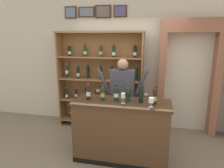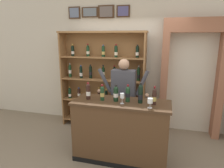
{
  "view_description": "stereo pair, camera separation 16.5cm",
  "coord_description": "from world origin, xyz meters",
  "px_view_note": "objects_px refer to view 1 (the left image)",
  "views": [
    {
      "loc": [
        0.71,
        -3.11,
        2.09
      ],
      "look_at": [
        -0.01,
        0.14,
        1.3
      ],
      "focal_mm": 32.1,
      "sensor_mm": 36.0,
      "label": 1
    },
    {
      "loc": [
        0.87,
        -3.07,
        2.09
      ],
      "look_at": [
        -0.01,
        0.14,
        1.3
      ],
      "focal_mm": 32.1,
      "sensor_mm": 36.0,
      "label": 2
    }
  ],
  "objects_px": {
    "tasting_counter": "(121,130)",
    "wine_glass_center": "(123,96)",
    "shopkeeper": "(122,92)",
    "wine_shelf": "(100,78)",
    "tasting_bottle_bianco": "(116,93)",
    "tasting_bottle_prosecco": "(128,93)",
    "tasting_bottle_grappa": "(88,92)",
    "wine_glass_right": "(151,101)",
    "tasting_bottle_brunello": "(103,93)",
    "tasting_bottle_super_tuscan": "(155,96)",
    "tasting_bottle_chianti": "(141,94)"
  },
  "relations": [
    {
      "from": "tasting_bottle_prosecco",
      "to": "wine_glass_right",
      "type": "distance_m",
      "value": 0.43
    },
    {
      "from": "tasting_bottle_chianti",
      "to": "tasting_bottle_bianco",
      "type": "bearing_deg",
      "value": -178.45
    },
    {
      "from": "tasting_bottle_prosecco",
      "to": "tasting_bottle_super_tuscan",
      "type": "bearing_deg",
      "value": -5.2
    },
    {
      "from": "tasting_bottle_bianco",
      "to": "tasting_bottle_prosecco",
      "type": "height_order",
      "value": "tasting_bottle_prosecco"
    },
    {
      "from": "tasting_counter",
      "to": "tasting_bottle_chianti",
      "type": "height_order",
      "value": "tasting_bottle_chianti"
    },
    {
      "from": "tasting_bottle_grappa",
      "to": "tasting_counter",
      "type": "bearing_deg",
      "value": 2.21
    },
    {
      "from": "tasting_bottle_bianco",
      "to": "wine_glass_center",
      "type": "bearing_deg",
      "value": -37.36
    },
    {
      "from": "wine_shelf",
      "to": "tasting_counter",
      "type": "distance_m",
      "value": 1.52
    },
    {
      "from": "tasting_counter",
      "to": "tasting_bottle_bianco",
      "type": "xyz_separation_m",
      "value": [
        -0.09,
        0.0,
        0.66
      ]
    },
    {
      "from": "tasting_bottle_chianti",
      "to": "tasting_bottle_super_tuscan",
      "type": "bearing_deg",
      "value": -7.56
    },
    {
      "from": "shopkeeper",
      "to": "tasting_bottle_chianti",
      "type": "relative_size",
      "value": 5.0
    },
    {
      "from": "tasting_bottle_super_tuscan",
      "to": "wine_glass_right",
      "type": "distance_m",
      "value": 0.17
    },
    {
      "from": "wine_shelf",
      "to": "tasting_bottle_grappa",
      "type": "xyz_separation_m",
      "value": [
        0.13,
        -1.21,
        0.03
      ]
    },
    {
      "from": "tasting_bottle_brunello",
      "to": "tasting_bottle_chianti",
      "type": "relative_size",
      "value": 0.81
    },
    {
      "from": "tasting_bottle_brunello",
      "to": "tasting_counter",
      "type": "bearing_deg",
      "value": 3.13
    },
    {
      "from": "tasting_bottle_bianco",
      "to": "wine_shelf",
      "type": "bearing_deg",
      "value": 117.23
    },
    {
      "from": "wine_shelf",
      "to": "tasting_bottle_bianco",
      "type": "xyz_separation_m",
      "value": [
        0.61,
        -1.18,
        0.02
      ]
    },
    {
      "from": "wine_shelf",
      "to": "tasting_counter",
      "type": "bearing_deg",
      "value": -59.5
    },
    {
      "from": "shopkeeper",
      "to": "wine_glass_center",
      "type": "distance_m",
      "value": 0.7
    },
    {
      "from": "tasting_bottle_brunello",
      "to": "tasting_bottle_bianco",
      "type": "bearing_deg",
      "value": 5.48
    },
    {
      "from": "tasting_bottle_chianti",
      "to": "wine_glass_center",
      "type": "distance_m",
      "value": 0.3
    },
    {
      "from": "tasting_bottle_grappa",
      "to": "tasting_bottle_chianti",
      "type": "distance_m",
      "value": 0.88
    },
    {
      "from": "wine_shelf",
      "to": "wine_glass_center",
      "type": "distance_m",
      "value": 1.48
    },
    {
      "from": "tasting_bottle_grappa",
      "to": "tasting_bottle_brunello",
      "type": "bearing_deg",
      "value": 1.03
    },
    {
      "from": "tasting_bottle_super_tuscan",
      "to": "shopkeeper",
      "type": "bearing_deg",
      "value": 136.02
    },
    {
      "from": "tasting_bottle_super_tuscan",
      "to": "wine_glass_right",
      "type": "xyz_separation_m",
      "value": [
        -0.05,
        -0.16,
        -0.03
      ]
    },
    {
      "from": "wine_glass_right",
      "to": "wine_glass_center",
      "type": "bearing_deg",
      "value": 169.26
    },
    {
      "from": "tasting_bottle_brunello",
      "to": "tasting_bottle_super_tuscan",
      "type": "height_order",
      "value": "tasting_bottle_super_tuscan"
    },
    {
      "from": "wine_glass_center",
      "to": "tasting_bottle_grappa",
      "type": "bearing_deg",
      "value": 173.27
    },
    {
      "from": "tasting_bottle_bianco",
      "to": "tasting_bottle_grappa",
      "type": "bearing_deg",
      "value": -176.84
    },
    {
      "from": "tasting_counter",
      "to": "tasting_bottle_prosecco",
      "type": "bearing_deg",
      "value": 13.6
    },
    {
      "from": "tasting_bottle_grappa",
      "to": "wine_glass_right",
      "type": "height_order",
      "value": "tasting_bottle_grappa"
    },
    {
      "from": "tasting_bottle_super_tuscan",
      "to": "wine_glass_right",
      "type": "height_order",
      "value": "tasting_bottle_super_tuscan"
    },
    {
      "from": "wine_glass_center",
      "to": "shopkeeper",
      "type": "bearing_deg",
      "value": 100.38
    },
    {
      "from": "wine_shelf",
      "to": "tasting_bottle_grappa",
      "type": "distance_m",
      "value": 1.22
    },
    {
      "from": "tasting_counter",
      "to": "wine_glass_right",
      "type": "xyz_separation_m",
      "value": [
        0.48,
        -0.18,
        0.63
      ]
    },
    {
      "from": "tasting_bottle_super_tuscan",
      "to": "tasting_bottle_brunello",
      "type": "bearing_deg",
      "value": -179.74
    },
    {
      "from": "tasting_counter",
      "to": "shopkeeper",
      "type": "bearing_deg",
      "value": 98.41
    },
    {
      "from": "tasting_counter",
      "to": "tasting_bottle_super_tuscan",
      "type": "distance_m",
      "value": 0.84
    },
    {
      "from": "tasting_counter",
      "to": "tasting_bottle_chianti",
      "type": "distance_m",
      "value": 0.74
    },
    {
      "from": "shopkeeper",
      "to": "tasting_bottle_chianti",
      "type": "distance_m",
      "value": 0.71
    },
    {
      "from": "tasting_bottle_chianti",
      "to": "tasting_bottle_super_tuscan",
      "type": "relative_size",
      "value": 1.13
    },
    {
      "from": "tasting_bottle_bianco",
      "to": "tasting_counter",
      "type": "bearing_deg",
      "value": -2.81
    },
    {
      "from": "wine_shelf",
      "to": "shopkeeper",
      "type": "bearing_deg",
      "value": -44.63
    },
    {
      "from": "wine_shelf",
      "to": "wine_glass_right",
      "type": "relative_size",
      "value": 14.6
    },
    {
      "from": "wine_shelf",
      "to": "tasting_bottle_grappa",
      "type": "height_order",
      "value": "wine_shelf"
    },
    {
      "from": "tasting_bottle_grappa",
      "to": "tasting_bottle_super_tuscan",
      "type": "height_order",
      "value": "tasting_bottle_super_tuscan"
    },
    {
      "from": "tasting_bottle_brunello",
      "to": "tasting_bottle_super_tuscan",
      "type": "bearing_deg",
      "value": 0.26
    },
    {
      "from": "tasting_bottle_brunello",
      "to": "wine_glass_right",
      "type": "bearing_deg",
      "value": -11.32
    },
    {
      "from": "tasting_counter",
      "to": "wine_glass_center",
      "type": "bearing_deg",
      "value": -68.03
    }
  ]
}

